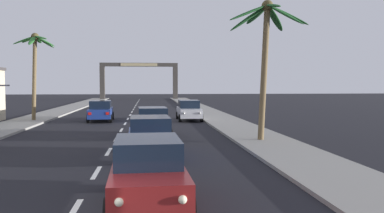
% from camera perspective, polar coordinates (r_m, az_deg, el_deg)
% --- Properties ---
extents(sidewalk_right, '(3.20, 110.00, 0.14)m').
position_cam_1_polar(sidewalk_right, '(27.44, 6.42, -2.95)').
color(sidewalk_right, gray).
rests_on(sidewalk_right, ground).
extents(lane_markings, '(4.28, 89.88, 0.01)m').
position_cam_1_polar(lane_markings, '(27.44, -9.07, -3.11)').
color(lane_markings, silver).
rests_on(lane_markings, ground).
extents(sedan_lead_at_stop_bar, '(2.05, 4.49, 1.68)m').
position_cam_1_polar(sedan_lead_at_stop_bar, '(10.10, -6.38, -9.27)').
color(sedan_lead_at_stop_bar, maroon).
rests_on(sedan_lead_at_stop_bar, ground).
extents(sedan_third_in_queue, '(2.07, 4.50, 1.68)m').
position_cam_1_polar(sedan_third_in_queue, '(16.51, -6.05, -4.35)').
color(sedan_third_in_queue, navy).
rests_on(sedan_third_in_queue, ground).
extents(sedan_fifth_in_queue, '(2.10, 4.51, 1.68)m').
position_cam_1_polar(sedan_fifth_in_queue, '(22.98, -5.68, -2.19)').
color(sedan_fifth_in_queue, black).
rests_on(sedan_fifth_in_queue, ground).
extents(sedan_oncoming_far, '(2.09, 4.50, 1.68)m').
position_cam_1_polar(sedan_oncoming_far, '(33.01, -13.00, -0.59)').
color(sedan_oncoming_far, navy).
rests_on(sedan_oncoming_far, ground).
extents(sedan_parked_nearest_kerb, '(1.95, 4.45, 1.68)m').
position_cam_1_polar(sedan_parked_nearest_kerb, '(32.84, -0.44, -0.53)').
color(sedan_parked_nearest_kerb, silver).
rests_on(sedan_parked_nearest_kerb, ground).
extents(palm_left_third, '(3.26, 3.34, 7.09)m').
position_cam_1_polar(palm_left_third, '(34.19, -21.63, 6.79)').
color(palm_left_third, brown).
rests_on(palm_left_third, ground).
extents(palm_right_second, '(4.31, 4.57, 7.34)m').
position_cam_1_polar(palm_right_second, '(21.04, 10.63, 9.86)').
color(palm_right_second, brown).
rests_on(palm_right_second, ground).
extents(town_gateway_arch, '(14.79, 0.90, 7.03)m').
position_cam_1_polar(town_gateway_arch, '(76.77, -7.62, 4.38)').
color(town_gateway_arch, '#423D38').
rests_on(town_gateway_arch, ground).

